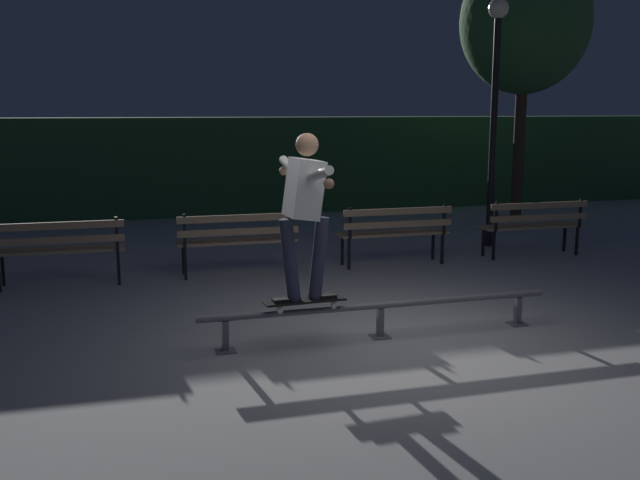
# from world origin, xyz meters

# --- Properties ---
(ground_plane) EXTENTS (90.00, 90.00, 0.00)m
(ground_plane) POSITION_xyz_m (0.00, 0.00, 0.00)
(ground_plane) COLOR #ADAAA8
(hedge_backdrop) EXTENTS (24.00, 1.20, 2.03)m
(hedge_backdrop) POSITION_xyz_m (0.00, 9.33, 1.02)
(hedge_backdrop) COLOR #2D5B33
(hedge_backdrop) RESTS_ON ground
(grind_rail) EXTENTS (3.58, 0.18, 0.35)m
(grind_rail) POSITION_xyz_m (-0.00, 0.26, 0.27)
(grind_rail) COLOR slate
(grind_rail) RESTS_ON ground
(skateboard) EXTENTS (0.79, 0.24, 0.09)m
(skateboard) POSITION_xyz_m (-0.77, 0.26, 0.42)
(skateboard) COLOR black
(skateboard) RESTS_ON grind_rail
(skateboarder) EXTENTS (0.62, 1.41, 1.56)m
(skateboarder) POSITION_xyz_m (-0.76, 0.26, 1.36)
(skateboarder) COLOR black
(skateboarder) RESTS_ON skateboard
(park_bench_leftmost) EXTENTS (1.61, 0.43, 0.88)m
(park_bench_leftmost) POSITION_xyz_m (-3.14, 3.28, 0.54)
(park_bench_leftmost) COLOR black
(park_bench_leftmost) RESTS_ON ground
(park_bench_left_center) EXTENTS (1.61, 0.43, 0.88)m
(park_bench_left_center) POSITION_xyz_m (-0.89, 3.28, 0.54)
(park_bench_left_center) COLOR black
(park_bench_left_center) RESTS_ON ground
(park_bench_right_center) EXTENTS (1.61, 0.43, 0.88)m
(park_bench_right_center) POSITION_xyz_m (1.36, 3.28, 0.54)
(park_bench_right_center) COLOR black
(park_bench_right_center) RESTS_ON ground
(park_bench_rightmost) EXTENTS (1.61, 0.43, 0.88)m
(park_bench_rightmost) POSITION_xyz_m (3.61, 3.28, 0.54)
(park_bench_rightmost) COLOR black
(park_bench_rightmost) RESTS_ON ground
(tree_far_right) EXTENTS (2.47, 2.47, 5.20)m
(tree_far_right) POSITION_xyz_m (5.26, 6.50, 3.82)
(tree_far_right) COLOR #3D2D23
(tree_far_right) RESTS_ON ground
(lamp_post_right) EXTENTS (0.32, 0.32, 3.90)m
(lamp_post_right) POSITION_xyz_m (3.43, 4.29, 2.48)
(lamp_post_right) COLOR black
(lamp_post_right) RESTS_ON ground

